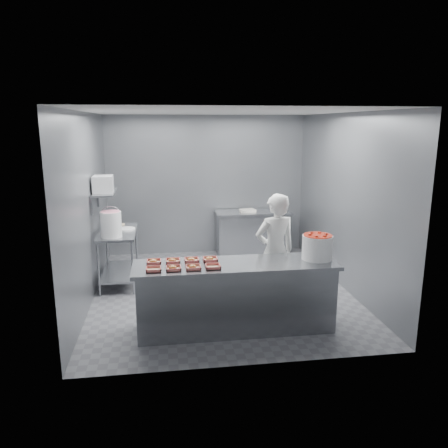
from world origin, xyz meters
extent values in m
plane|color=#4C4C51|center=(0.00, 0.00, 0.00)|extent=(4.50, 4.50, 0.00)
plane|color=white|center=(0.00, 0.00, 2.80)|extent=(4.50, 4.50, 0.00)
cube|color=slate|center=(0.00, 2.25, 1.40)|extent=(4.00, 0.04, 2.80)
cube|color=slate|center=(-2.00, 0.00, 1.40)|extent=(0.04, 4.50, 2.80)
cube|color=slate|center=(2.00, 0.00, 1.40)|extent=(0.04, 4.50, 2.80)
cube|color=slate|center=(0.00, -1.35, 0.88)|extent=(2.60, 0.70, 0.05)
cube|color=slate|center=(0.00, -1.35, 0.42)|extent=(2.50, 0.64, 0.85)
cube|color=slate|center=(-1.65, 0.60, 0.88)|extent=(0.60, 1.20, 0.04)
cube|color=slate|center=(-1.65, 0.60, 0.20)|extent=(0.56, 1.15, 0.03)
cylinder|color=slate|center=(-1.91, 0.04, 0.44)|extent=(0.04, 0.04, 0.88)
cylinder|color=slate|center=(-1.39, 0.04, 0.44)|extent=(0.04, 0.04, 0.88)
cylinder|color=slate|center=(-1.91, 1.16, 0.44)|extent=(0.04, 0.04, 0.88)
cylinder|color=slate|center=(-1.39, 1.16, 0.44)|extent=(0.04, 0.04, 0.88)
cube|color=slate|center=(0.90, 1.90, 0.88)|extent=(1.50, 0.60, 0.05)
cube|color=slate|center=(0.90, 1.90, 0.42)|extent=(1.44, 0.55, 0.85)
cube|color=slate|center=(-1.82, 0.60, 1.55)|extent=(0.35, 0.90, 0.03)
cube|color=tan|center=(-1.03, -1.50, 0.92)|extent=(0.18, 0.18, 0.04)
cube|color=white|center=(-0.98, -1.48, 0.91)|extent=(0.10, 0.06, 0.00)
cube|color=tan|center=(-0.79, -1.50, 0.92)|extent=(0.18, 0.18, 0.04)
cube|color=white|center=(-0.74, -1.48, 0.91)|extent=(0.10, 0.06, 0.00)
ellipsoid|color=#B4682D|center=(-0.80, -1.50, 0.93)|extent=(0.10, 0.10, 0.05)
cube|color=tan|center=(-0.55, -1.50, 0.92)|extent=(0.18, 0.18, 0.04)
cube|color=white|center=(-0.50, -1.48, 0.91)|extent=(0.10, 0.06, 0.00)
ellipsoid|color=#B4682D|center=(-0.56, -1.50, 0.93)|extent=(0.10, 0.10, 0.05)
cube|color=tan|center=(-0.31, -1.50, 0.92)|extent=(0.18, 0.18, 0.04)
cube|color=white|center=(-0.26, -1.48, 0.91)|extent=(0.10, 0.06, 0.00)
cube|color=tan|center=(-1.03, -1.20, 0.92)|extent=(0.18, 0.18, 0.04)
cube|color=white|center=(-0.98, -1.19, 0.91)|extent=(0.10, 0.06, 0.00)
ellipsoid|color=#B4682D|center=(-1.04, -1.20, 0.93)|extent=(0.10, 0.10, 0.05)
cube|color=tan|center=(-0.79, -1.20, 0.92)|extent=(0.18, 0.18, 0.04)
cube|color=white|center=(-0.74, -1.19, 0.91)|extent=(0.10, 0.06, 0.00)
ellipsoid|color=#B4682D|center=(-0.80, -1.20, 0.93)|extent=(0.10, 0.10, 0.05)
cube|color=tan|center=(-0.55, -1.20, 0.92)|extent=(0.18, 0.18, 0.04)
cube|color=white|center=(-0.50, -1.19, 0.91)|extent=(0.10, 0.06, 0.00)
ellipsoid|color=#B4682D|center=(-0.56, -1.20, 0.93)|extent=(0.10, 0.10, 0.05)
cube|color=tan|center=(-0.31, -1.20, 0.92)|extent=(0.18, 0.18, 0.04)
cube|color=white|center=(-0.26, -1.19, 0.91)|extent=(0.10, 0.06, 0.00)
ellipsoid|color=#B4682D|center=(-0.32, -1.20, 0.93)|extent=(0.10, 0.10, 0.05)
imported|color=silver|center=(0.68, -0.71, 0.84)|extent=(0.68, 0.52, 1.68)
cylinder|color=silver|center=(1.08, -1.32, 1.06)|extent=(0.40, 0.40, 0.32)
cylinder|color=red|center=(1.08, -1.32, 1.21)|extent=(0.37, 0.37, 0.04)
cylinder|color=silver|center=(-1.70, 0.22, 1.10)|extent=(0.32, 0.32, 0.40)
cylinder|color=pink|center=(-1.70, 0.22, 1.30)|extent=(0.30, 0.30, 0.02)
torus|color=slate|center=(-1.70, 0.22, 1.22)|extent=(0.34, 0.01, 0.34)
cylinder|color=silver|center=(-1.51, 0.69, 0.91)|extent=(0.36, 0.36, 0.02)
cube|color=#CCB28C|center=(-1.65, 1.04, 0.91)|extent=(0.17, 0.16, 0.02)
cube|color=gray|center=(-1.82, 0.50, 1.70)|extent=(0.32, 0.36, 0.26)
cube|color=silver|center=(0.79, 1.90, 0.92)|extent=(0.32, 0.24, 0.05)
camera|label=1|loc=(-0.89, -6.56, 2.63)|focal=35.00mm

